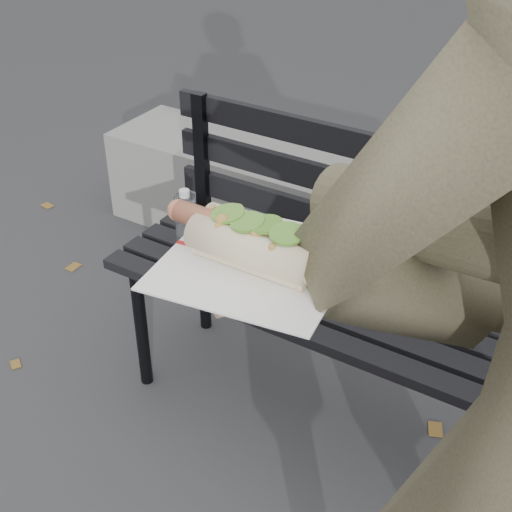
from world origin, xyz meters
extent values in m
cylinder|color=black|center=(-0.77, 0.63, 0.23)|extent=(0.04, 0.04, 0.45)
cylinder|color=black|center=(-0.77, 0.97, 0.23)|extent=(0.04, 0.04, 0.45)
cube|color=black|center=(-0.10, 0.62, 0.47)|extent=(1.50, 0.07, 0.03)
cube|color=black|center=(-0.10, 0.71, 0.47)|extent=(1.50, 0.07, 0.03)
cube|color=black|center=(-0.10, 0.80, 0.47)|extent=(1.50, 0.07, 0.03)
cube|color=black|center=(-0.10, 0.89, 0.47)|extent=(1.50, 0.07, 0.03)
cube|color=black|center=(-0.10, 0.98, 0.47)|extent=(1.50, 0.07, 0.03)
cube|color=black|center=(-0.77, 0.99, 0.67)|extent=(0.04, 0.03, 0.42)
cube|color=black|center=(-0.10, 1.01, 0.57)|extent=(1.50, 0.02, 0.08)
cube|color=black|center=(-0.10, 1.01, 0.70)|extent=(1.50, 0.02, 0.08)
cube|color=black|center=(-0.10, 1.01, 0.83)|extent=(1.50, 0.02, 0.08)
cylinder|color=white|center=(-0.66, 0.75, 0.57)|extent=(0.06, 0.06, 0.19)
cylinder|color=white|center=(-0.66, 0.75, 0.68)|extent=(0.03, 0.03, 0.02)
cube|color=slate|center=(-1.00, 1.60, 0.20)|extent=(1.20, 0.40, 0.40)
cylinder|color=#D8A384|center=(0.17, -0.12, 1.22)|extent=(0.09, 0.08, 0.07)
ellipsoid|color=#D8A384|center=(0.13, -0.13, 1.21)|extent=(0.10, 0.11, 0.03)
cylinder|color=#D8A384|center=(0.07, -0.16, 1.21)|extent=(0.05, 0.02, 0.02)
cylinder|color=#D8A384|center=(0.07, -0.14, 1.21)|extent=(0.05, 0.02, 0.02)
cylinder|color=#D8A384|center=(0.07, -0.12, 1.21)|extent=(0.05, 0.02, 0.02)
cylinder|color=#D8A384|center=(0.07, -0.10, 1.21)|extent=(0.05, 0.02, 0.02)
cylinder|color=#D8A384|center=(0.14, -0.19, 1.21)|extent=(0.04, 0.05, 0.02)
cube|color=white|center=(0.13, -0.13, 1.23)|extent=(0.21, 0.21, 0.00)
cube|color=#B21E1E|center=(0.13, -0.13, 1.23)|extent=(0.19, 0.03, 0.00)
cylinder|color=#BB6648|center=(0.13, -0.13, 1.26)|extent=(0.20, 0.03, 0.02)
sphere|color=#BB6648|center=(0.03, -0.13, 1.26)|extent=(0.02, 0.03, 0.02)
sphere|color=#BB6648|center=(0.23, -0.13, 1.26)|extent=(0.03, 0.03, 0.02)
sphere|color=#9E6B2D|center=(0.14, -0.14, 1.27)|extent=(0.01, 0.01, 0.01)
sphere|color=#9E6B2D|center=(0.14, -0.12, 1.27)|extent=(0.01, 0.01, 0.01)
sphere|color=#9E6B2D|center=(0.07, -0.12, 1.27)|extent=(0.01, 0.01, 0.01)
sphere|color=#9E6B2D|center=(0.12, -0.15, 1.27)|extent=(0.01, 0.01, 0.01)
sphere|color=#9E6B2D|center=(0.09, -0.14, 1.27)|extent=(0.01, 0.01, 0.01)
sphere|color=#9E6B2D|center=(0.12, -0.15, 1.27)|extent=(0.01, 0.01, 0.01)
sphere|color=#9E6B2D|center=(0.16, -0.13, 1.27)|extent=(0.01, 0.01, 0.01)
sphere|color=#9E6B2D|center=(0.16, -0.11, 1.27)|extent=(0.01, 0.01, 0.01)
sphere|color=#9E6B2D|center=(0.15, -0.13, 1.27)|extent=(0.01, 0.01, 0.01)
sphere|color=#9E6B2D|center=(0.12, -0.13, 1.27)|extent=(0.01, 0.01, 0.01)
sphere|color=#9E6B2D|center=(0.16, -0.15, 1.27)|extent=(0.01, 0.01, 0.01)
sphere|color=#9E6B2D|center=(0.17, -0.11, 1.27)|extent=(0.01, 0.01, 0.01)
sphere|color=#9E6B2D|center=(0.14, -0.12, 1.27)|extent=(0.01, 0.01, 0.01)
sphere|color=#9E6B2D|center=(0.09, -0.11, 1.27)|extent=(0.01, 0.01, 0.01)
sphere|color=#9E6B2D|center=(0.09, -0.15, 1.27)|extent=(0.01, 0.01, 0.01)
sphere|color=#9E6B2D|center=(0.14, -0.11, 1.27)|extent=(0.01, 0.01, 0.01)
sphere|color=#9E6B2D|center=(0.14, -0.13, 1.27)|extent=(0.01, 0.01, 0.01)
sphere|color=#9E6B2D|center=(0.12, -0.13, 1.27)|extent=(0.01, 0.01, 0.01)
sphere|color=#9E6B2D|center=(0.11, -0.15, 1.27)|extent=(0.01, 0.01, 0.01)
sphere|color=#9E6B2D|center=(0.12, -0.13, 1.27)|extent=(0.01, 0.01, 0.01)
sphere|color=#9E6B2D|center=(0.13, -0.13, 1.27)|extent=(0.01, 0.01, 0.01)
sphere|color=#9E6B2D|center=(0.14, -0.12, 1.27)|extent=(0.01, 0.01, 0.01)
sphere|color=#9E6B2D|center=(0.09, -0.14, 1.27)|extent=(0.01, 0.01, 0.01)
sphere|color=#9E6B2D|center=(0.08, -0.12, 1.27)|extent=(0.01, 0.01, 0.01)
cylinder|color=#508B26|center=(0.09, -0.13, 1.28)|extent=(0.04, 0.04, 0.01)
cylinder|color=#508B26|center=(0.12, -0.14, 1.28)|extent=(0.04, 0.04, 0.01)
cylinder|color=#508B26|center=(0.14, -0.13, 1.28)|extent=(0.04, 0.04, 0.01)
cylinder|color=#508B26|center=(0.17, -0.14, 1.28)|extent=(0.04, 0.04, 0.01)
cube|color=brown|center=(-1.92, 1.30, 0.00)|extent=(0.06, 0.05, 0.00)
cube|color=brown|center=(-1.20, 0.45, 0.00)|extent=(0.06, 0.05, 0.00)
cube|color=brown|center=(-1.45, 0.99, 0.00)|extent=(0.04, 0.06, 0.00)
cube|color=brown|center=(-1.21, 2.27, 0.00)|extent=(0.05, 0.05, 0.00)
cube|color=brown|center=(0.12, 0.92, 0.00)|extent=(0.06, 0.07, 0.00)
cube|color=brown|center=(-1.76, 2.09, 0.00)|extent=(0.04, 0.06, 0.00)
camera|label=1|loc=(0.46, -0.66, 1.65)|focal=50.00mm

